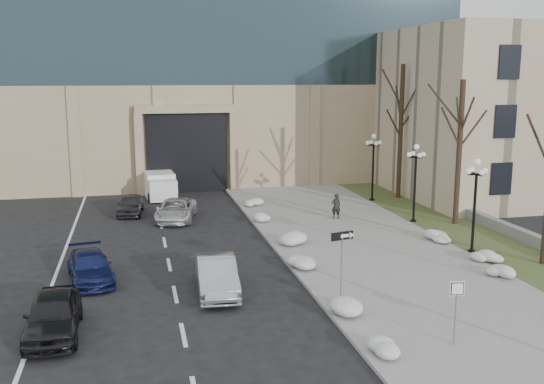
{
  "coord_description": "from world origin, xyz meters",
  "views": [
    {
      "loc": [
        -7.88,
        -13.55,
        8.7
      ],
      "look_at": [
        -1.83,
        12.79,
        3.5
      ],
      "focal_mm": 40.0,
      "sensor_mm": 36.0,
      "label": 1
    }
  ],
  "objects_px": {
    "one_way_sign": "(346,243)",
    "lamppost_c": "(415,173)",
    "keep_sign": "(456,299)",
    "lamppost_d": "(373,158)",
    "car_c": "(90,267)",
    "box_truck": "(159,184)",
    "car_d": "(176,210)",
    "lamppost_b": "(475,193)",
    "pedestrian": "(336,206)",
    "car_a": "(53,315)",
    "car_b": "(217,275)",
    "car_e": "(130,204)"
  },
  "relations": [
    {
      "from": "one_way_sign",
      "to": "lamppost_c",
      "type": "xyz_separation_m",
      "value": [
        8.28,
        11.01,
        0.79
      ]
    },
    {
      "from": "keep_sign",
      "to": "lamppost_d",
      "type": "height_order",
      "value": "lamppost_d"
    },
    {
      "from": "car_c",
      "to": "box_truck",
      "type": "relative_size",
      "value": 0.72
    },
    {
      "from": "car_d",
      "to": "lamppost_b",
      "type": "relative_size",
      "value": 0.97
    },
    {
      "from": "keep_sign",
      "to": "pedestrian",
      "type": "bearing_deg",
      "value": 91.46
    },
    {
      "from": "car_c",
      "to": "lamppost_c",
      "type": "bearing_deg",
      "value": 9.71
    },
    {
      "from": "box_truck",
      "to": "lamppost_d",
      "type": "bearing_deg",
      "value": -24.91
    },
    {
      "from": "lamppost_c",
      "to": "car_a",
      "type": "bearing_deg",
      "value": -147.82
    },
    {
      "from": "box_truck",
      "to": "lamppost_d",
      "type": "height_order",
      "value": "lamppost_d"
    },
    {
      "from": "car_c",
      "to": "lamppost_c",
      "type": "distance_m",
      "value": 19.51
    },
    {
      "from": "car_a",
      "to": "one_way_sign",
      "type": "xyz_separation_m",
      "value": [
        10.81,
        1.0,
        1.55
      ]
    },
    {
      "from": "car_b",
      "to": "car_e",
      "type": "height_order",
      "value": "car_b"
    },
    {
      "from": "keep_sign",
      "to": "lamppost_b",
      "type": "xyz_separation_m",
      "value": [
        6.31,
        9.47,
        1.41
      ]
    },
    {
      "from": "box_truck",
      "to": "lamppost_c",
      "type": "distance_m",
      "value": 18.91
    },
    {
      "from": "lamppost_c",
      "to": "lamppost_b",
      "type": "bearing_deg",
      "value": -90.0
    },
    {
      "from": "pedestrian",
      "to": "lamppost_c",
      "type": "bearing_deg",
      "value": 161.61
    },
    {
      "from": "pedestrian",
      "to": "lamppost_b",
      "type": "bearing_deg",
      "value": 120.79
    },
    {
      "from": "box_truck",
      "to": "keep_sign",
      "type": "bearing_deg",
      "value": -77.95
    },
    {
      "from": "car_d",
      "to": "one_way_sign",
      "type": "xyz_separation_m",
      "value": [
        5.54,
        -14.98,
        1.64
      ]
    },
    {
      "from": "car_d",
      "to": "keep_sign",
      "type": "distance_m",
      "value": 21.33
    },
    {
      "from": "car_b",
      "to": "lamppost_d",
      "type": "bearing_deg",
      "value": 53.26
    },
    {
      "from": "car_a",
      "to": "car_d",
      "type": "bearing_deg",
      "value": 70.94
    },
    {
      "from": "car_e",
      "to": "pedestrian",
      "type": "height_order",
      "value": "pedestrian"
    },
    {
      "from": "car_e",
      "to": "box_truck",
      "type": "distance_m",
      "value": 6.08
    },
    {
      "from": "pedestrian",
      "to": "box_truck",
      "type": "xyz_separation_m",
      "value": [
        -10.17,
        10.26,
        -0.01
      ]
    },
    {
      "from": "car_d",
      "to": "lamppost_b",
      "type": "height_order",
      "value": "lamppost_b"
    },
    {
      "from": "car_b",
      "to": "one_way_sign",
      "type": "relative_size",
      "value": 1.6
    },
    {
      "from": "car_b",
      "to": "keep_sign",
      "type": "xyz_separation_m",
      "value": [
        6.8,
        -6.8,
        0.93
      ]
    },
    {
      "from": "lamppost_d",
      "to": "car_c",
      "type": "bearing_deg",
      "value": -144.55
    },
    {
      "from": "car_d",
      "to": "lamppost_b",
      "type": "distance_m",
      "value": 17.51
    },
    {
      "from": "pedestrian",
      "to": "car_e",
      "type": "bearing_deg",
      "value": -17.42
    },
    {
      "from": "keep_sign",
      "to": "lamppost_b",
      "type": "height_order",
      "value": "lamppost_b"
    },
    {
      "from": "one_way_sign",
      "to": "car_e",
      "type": "bearing_deg",
      "value": 102.78
    },
    {
      "from": "one_way_sign",
      "to": "keep_sign",
      "type": "height_order",
      "value": "one_way_sign"
    },
    {
      "from": "lamppost_c",
      "to": "car_c",
      "type": "bearing_deg",
      "value": -160.43
    },
    {
      "from": "car_a",
      "to": "lamppost_b",
      "type": "distance_m",
      "value": 20.0
    },
    {
      "from": "car_a",
      "to": "keep_sign",
      "type": "relative_size",
      "value": 1.91
    },
    {
      "from": "car_a",
      "to": "car_c",
      "type": "height_order",
      "value": "car_a"
    },
    {
      "from": "box_truck",
      "to": "keep_sign",
      "type": "relative_size",
      "value": 2.58
    },
    {
      "from": "pedestrian",
      "to": "lamppost_d",
      "type": "distance_m",
      "value": 6.82
    },
    {
      "from": "keep_sign",
      "to": "lamppost_c",
      "type": "xyz_separation_m",
      "value": [
        6.31,
        15.97,
        1.41
      ]
    },
    {
      "from": "one_way_sign",
      "to": "lamppost_d",
      "type": "bearing_deg",
      "value": 51.83
    },
    {
      "from": "car_c",
      "to": "car_b",
      "type": "bearing_deg",
      "value": -37.54
    },
    {
      "from": "car_c",
      "to": "box_truck",
      "type": "bearing_deg",
      "value": 68.67
    },
    {
      "from": "car_e",
      "to": "lamppost_b",
      "type": "distance_m",
      "value": 21.04
    },
    {
      "from": "keep_sign",
      "to": "lamppost_d",
      "type": "bearing_deg",
      "value": 82.21
    },
    {
      "from": "lamppost_b",
      "to": "lamppost_c",
      "type": "relative_size",
      "value": 1.0
    },
    {
      "from": "car_c",
      "to": "keep_sign",
      "type": "distance_m",
      "value": 15.27
    },
    {
      "from": "car_c",
      "to": "lamppost_d",
      "type": "bearing_deg",
      "value": 25.6
    },
    {
      "from": "car_c",
      "to": "lamppost_b",
      "type": "height_order",
      "value": "lamppost_b"
    }
  ]
}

